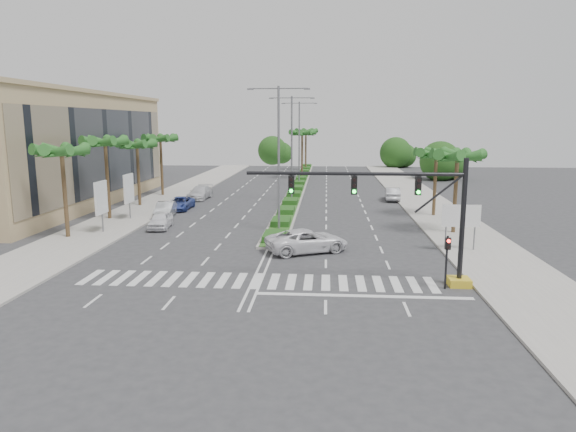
{
  "coord_description": "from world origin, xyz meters",
  "views": [
    {
      "loc": [
        3.94,
        -28.44,
        9.08
      ],
      "look_at": [
        1.46,
        4.78,
        3.0
      ],
      "focal_mm": 32.0,
      "sensor_mm": 36.0,
      "label": 1
    }
  ],
  "objects_px": {
    "car_parked_b": "(165,210)",
    "car_crossing": "(307,241)",
    "car_right": "(392,194)",
    "car_parked_d": "(200,193)",
    "car_parked_a": "(161,220)",
    "car_parked_c": "(180,203)"
  },
  "relations": [
    {
      "from": "car_parked_b",
      "to": "car_parked_c",
      "type": "height_order",
      "value": "car_parked_b"
    },
    {
      "from": "car_parked_a",
      "to": "car_parked_d",
      "type": "distance_m",
      "value": 17.43
    },
    {
      "from": "car_parked_a",
      "to": "car_right",
      "type": "relative_size",
      "value": 0.89
    },
    {
      "from": "car_parked_a",
      "to": "car_crossing",
      "type": "height_order",
      "value": "car_crossing"
    },
    {
      "from": "car_parked_a",
      "to": "car_parked_c",
      "type": "bearing_deg",
      "value": 90.41
    },
    {
      "from": "car_parked_b",
      "to": "car_right",
      "type": "relative_size",
      "value": 0.97
    },
    {
      "from": "car_parked_a",
      "to": "car_right",
      "type": "bearing_deg",
      "value": 33.25
    },
    {
      "from": "car_parked_d",
      "to": "car_crossing",
      "type": "bearing_deg",
      "value": -58.12
    },
    {
      "from": "car_parked_d",
      "to": "car_crossing",
      "type": "xyz_separation_m",
      "value": [
        13.85,
        -24.75,
        0.05
      ]
    },
    {
      "from": "car_parked_a",
      "to": "car_parked_d",
      "type": "relative_size",
      "value": 0.79
    },
    {
      "from": "car_right",
      "to": "car_crossing",
      "type": "bearing_deg",
      "value": 74.13
    },
    {
      "from": "car_parked_b",
      "to": "car_right",
      "type": "distance_m",
      "value": 26.67
    },
    {
      "from": "car_parked_b",
      "to": "car_parked_a",
      "type": "bearing_deg",
      "value": -84.39
    },
    {
      "from": "car_parked_a",
      "to": "car_parked_d",
      "type": "xyz_separation_m",
      "value": [
        -0.81,
        17.41,
        0.06
      ]
    },
    {
      "from": "car_crossing",
      "to": "car_right",
      "type": "bearing_deg",
      "value": -44.42
    },
    {
      "from": "car_parked_c",
      "to": "car_crossing",
      "type": "bearing_deg",
      "value": -50.01
    },
    {
      "from": "car_parked_a",
      "to": "car_crossing",
      "type": "distance_m",
      "value": 14.96
    },
    {
      "from": "car_crossing",
      "to": "car_right",
      "type": "xyz_separation_m",
      "value": [
        9.15,
        25.33,
        -0.04
      ]
    },
    {
      "from": "car_parked_a",
      "to": "car_crossing",
      "type": "bearing_deg",
      "value": -35.15
    },
    {
      "from": "car_parked_b",
      "to": "car_crossing",
      "type": "distance_m",
      "value": 18.95
    },
    {
      "from": "car_parked_c",
      "to": "car_parked_d",
      "type": "xyz_separation_m",
      "value": [
        0.24,
        7.81,
        0.09
      ]
    },
    {
      "from": "car_parked_a",
      "to": "car_right",
      "type": "height_order",
      "value": "car_right"
    }
  ]
}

